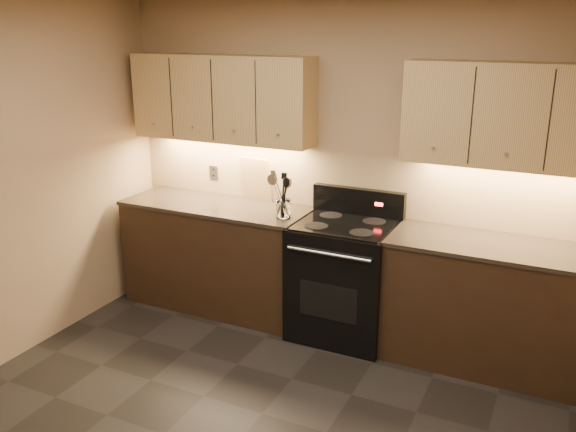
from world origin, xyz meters
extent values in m
cube|color=tan|center=(0.00, 2.00, 1.30)|extent=(4.00, 0.04, 2.60)
cube|color=black|center=(-1.10, 1.70, 0.45)|extent=(1.60, 0.60, 0.90)
cube|color=#3C3126|center=(-1.10, 1.70, 0.92)|extent=(1.62, 0.62, 0.03)
cube|color=black|center=(1.18, 1.70, 0.45)|extent=(1.44, 0.60, 0.90)
cube|color=#3C3126|center=(1.18, 1.70, 0.92)|extent=(1.46, 0.62, 0.03)
cube|color=black|center=(0.08, 1.68, 0.46)|extent=(0.76, 0.65, 0.92)
cube|color=black|center=(0.08, 1.68, 0.93)|extent=(0.70, 0.60, 0.01)
cube|color=black|center=(0.08, 1.96, 1.03)|extent=(0.76, 0.07, 0.22)
cube|color=red|center=(0.26, 1.92, 1.04)|extent=(0.06, 0.00, 0.03)
cylinder|color=silver|center=(0.08, 1.34, 0.80)|extent=(0.65, 0.02, 0.02)
cube|color=black|center=(0.08, 1.35, 0.41)|extent=(0.46, 0.00, 0.28)
cylinder|color=black|center=(-0.10, 1.53, 0.93)|extent=(0.18, 0.18, 0.00)
cylinder|color=black|center=(0.26, 1.53, 0.93)|extent=(0.18, 0.18, 0.00)
cylinder|color=black|center=(-0.10, 1.82, 0.93)|extent=(0.18, 0.18, 0.00)
cylinder|color=black|center=(0.26, 1.82, 0.93)|extent=(0.18, 0.18, 0.00)
cube|color=tan|center=(-1.10, 1.85, 1.80)|extent=(1.60, 0.30, 0.70)
cube|color=tan|center=(1.18, 1.85, 1.80)|extent=(1.44, 0.30, 0.70)
cube|color=#B2B5BA|center=(-1.30, 1.99, 1.12)|extent=(0.08, 0.01, 0.12)
cylinder|color=white|center=(-0.42, 1.61, 1.00)|extent=(0.15, 0.15, 0.15)
cylinder|color=white|center=(-0.42, 1.61, 0.94)|extent=(0.12, 0.12, 0.02)
cube|color=tan|center=(-0.86, 1.97, 1.11)|extent=(0.30, 0.10, 0.37)
camera|label=1|loc=(1.60, -2.49, 2.39)|focal=38.00mm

